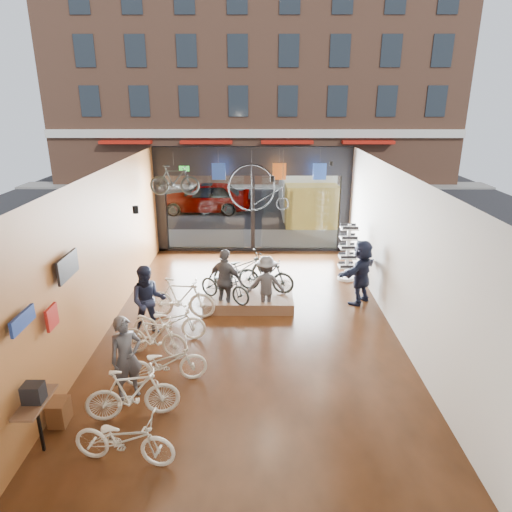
{
  "coord_description": "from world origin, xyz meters",
  "views": [
    {
      "loc": [
        0.17,
        -10.19,
        5.39
      ],
      "look_at": [
        0.13,
        1.4,
        1.36
      ],
      "focal_mm": 32.0,
      "sensor_mm": 36.0,
      "label": 1
    }
  ],
  "objects_px": {
    "floor_bike_1": "(132,394)",
    "display_bike_left": "(225,286)",
    "display_bike_right": "(242,268)",
    "hung_bike": "(174,180)",
    "street_car": "(205,197)",
    "display_bike_mid": "(266,275)",
    "floor_bike_4": "(169,322)",
    "customer_2": "(226,281)",
    "penny_farthing": "(261,189)",
    "customer_5": "(361,272)",
    "customer_3": "(266,284)",
    "floor_bike_5": "(181,298)",
    "display_platform": "(249,297)",
    "sunglasses_rack": "(348,252)",
    "customer_0": "(126,358)",
    "box_truck": "(307,189)",
    "customer_1": "(148,301)",
    "floor_bike_0": "(124,439)",
    "floor_bike_2": "(165,363)",
    "floor_bike_3": "(154,336)"
  },
  "relations": [
    {
      "from": "floor_bike_4",
      "to": "display_platform",
      "type": "height_order",
      "value": "floor_bike_4"
    },
    {
      "from": "floor_bike_2",
      "to": "customer_1",
      "type": "height_order",
      "value": "customer_1"
    },
    {
      "from": "sunglasses_rack",
      "to": "display_bike_mid",
      "type": "bearing_deg",
      "value": -158.42
    },
    {
      "from": "customer_1",
      "to": "penny_farthing",
      "type": "relative_size",
      "value": 0.88
    },
    {
      "from": "display_bike_right",
      "to": "display_bike_left",
      "type": "bearing_deg",
      "value": 138.43
    },
    {
      "from": "customer_0",
      "to": "customer_3",
      "type": "xyz_separation_m",
      "value": [
        2.66,
        3.66,
        -0.05
      ]
    },
    {
      "from": "display_platform",
      "to": "box_truck",
      "type": "bearing_deg",
      "value": 75.05
    },
    {
      "from": "floor_bike_1",
      "to": "customer_5",
      "type": "xyz_separation_m",
      "value": [
        5.02,
        4.86,
        0.41
      ]
    },
    {
      "from": "customer_2",
      "to": "penny_farthing",
      "type": "distance_m",
      "value": 4.51
    },
    {
      "from": "floor_bike_5",
      "to": "display_bike_right",
      "type": "relative_size",
      "value": 1.03
    },
    {
      "from": "box_truck",
      "to": "hung_bike",
      "type": "bearing_deg",
      "value": -126.03
    },
    {
      "from": "floor_bike_1",
      "to": "display_bike_left",
      "type": "distance_m",
      "value": 4.52
    },
    {
      "from": "box_truck",
      "to": "display_platform",
      "type": "height_order",
      "value": "box_truck"
    },
    {
      "from": "display_bike_left",
      "to": "display_bike_mid",
      "type": "bearing_deg",
      "value": -27.22
    },
    {
      "from": "display_bike_right",
      "to": "customer_5",
      "type": "distance_m",
      "value": 3.34
    },
    {
      "from": "floor_bike_1",
      "to": "customer_2",
      "type": "relative_size",
      "value": 0.95
    },
    {
      "from": "floor_bike_5",
      "to": "customer_2",
      "type": "distance_m",
      "value": 1.24
    },
    {
      "from": "display_platform",
      "to": "floor_bike_1",
      "type": "bearing_deg",
      "value": -111.73
    },
    {
      "from": "floor_bike_5",
      "to": "display_bike_left",
      "type": "bearing_deg",
      "value": -65.17
    },
    {
      "from": "floor_bike_2",
      "to": "customer_1",
      "type": "xyz_separation_m",
      "value": [
        -0.74,
        1.96,
        0.44
      ]
    },
    {
      "from": "street_car",
      "to": "display_bike_mid",
      "type": "distance_m",
      "value": 10.92
    },
    {
      "from": "floor_bike_5",
      "to": "display_platform",
      "type": "relative_size",
      "value": 0.74
    },
    {
      "from": "floor_bike_2",
      "to": "display_bike_left",
      "type": "relative_size",
      "value": 1.04
    },
    {
      "from": "display_bike_left",
      "to": "floor_bike_3",
      "type": "bearing_deg",
      "value": -177.87
    },
    {
      "from": "display_bike_left",
      "to": "display_bike_right",
      "type": "distance_m",
      "value": 1.3
    },
    {
      "from": "customer_2",
      "to": "hung_bike",
      "type": "xyz_separation_m",
      "value": [
        -1.8,
        3.35,
        2.06
      ]
    },
    {
      "from": "box_truck",
      "to": "display_platform",
      "type": "relative_size",
      "value": 2.9
    },
    {
      "from": "display_bike_right",
      "to": "customer_1",
      "type": "relative_size",
      "value": 1.0
    },
    {
      "from": "customer_0",
      "to": "penny_farthing",
      "type": "height_order",
      "value": "penny_farthing"
    },
    {
      "from": "sunglasses_rack",
      "to": "penny_farthing",
      "type": "height_order",
      "value": "penny_farthing"
    },
    {
      "from": "street_car",
      "to": "display_bike_right",
      "type": "xyz_separation_m",
      "value": [
        2.16,
        -9.91,
        -0.0
      ]
    },
    {
      "from": "floor_bike_1",
      "to": "floor_bike_4",
      "type": "distance_m",
      "value": 2.79
    },
    {
      "from": "customer_5",
      "to": "customer_0",
      "type": "bearing_deg",
      "value": -9.6
    },
    {
      "from": "floor_bike_2",
      "to": "floor_bike_4",
      "type": "height_order",
      "value": "floor_bike_4"
    },
    {
      "from": "customer_2",
      "to": "penny_farthing",
      "type": "height_order",
      "value": "penny_farthing"
    },
    {
      "from": "floor_bike_4",
      "to": "customer_0",
      "type": "bearing_deg",
      "value": 169.21
    },
    {
      "from": "penny_farthing",
      "to": "box_truck",
      "type": "bearing_deg",
      "value": 70.19
    },
    {
      "from": "floor_bike_4",
      "to": "display_bike_left",
      "type": "bearing_deg",
      "value": -38.94
    },
    {
      "from": "customer_3",
      "to": "sunglasses_rack",
      "type": "distance_m",
      "value": 3.42
    },
    {
      "from": "hung_bike",
      "to": "display_bike_mid",
      "type": "bearing_deg",
      "value": -133.48
    },
    {
      "from": "customer_5",
      "to": "floor_bike_1",
      "type": "bearing_deg",
      "value": -4.32
    },
    {
      "from": "floor_bike_0",
      "to": "customer_0",
      "type": "bearing_deg",
      "value": 21.8
    },
    {
      "from": "display_bike_right",
      "to": "customer_2",
      "type": "distance_m",
      "value": 1.3
    },
    {
      "from": "display_bike_right",
      "to": "hung_bike",
      "type": "relative_size",
      "value": 1.1
    },
    {
      "from": "customer_2",
      "to": "customer_3",
      "type": "xyz_separation_m",
      "value": [
        1.06,
        -0.01,
        -0.09
      ]
    },
    {
      "from": "floor_bike_2",
      "to": "display_platform",
      "type": "bearing_deg",
      "value": -35.33
    },
    {
      "from": "floor_bike_1",
      "to": "floor_bike_4",
      "type": "height_order",
      "value": "floor_bike_1"
    },
    {
      "from": "customer_2",
      "to": "hung_bike",
      "type": "relative_size",
      "value": 1.09
    },
    {
      "from": "customer_3",
      "to": "floor_bike_5",
      "type": "bearing_deg",
      "value": 7.67
    },
    {
      "from": "display_platform",
      "to": "customer_3",
      "type": "xyz_separation_m",
      "value": [
        0.46,
        -0.6,
        0.62
      ]
    }
  ]
}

